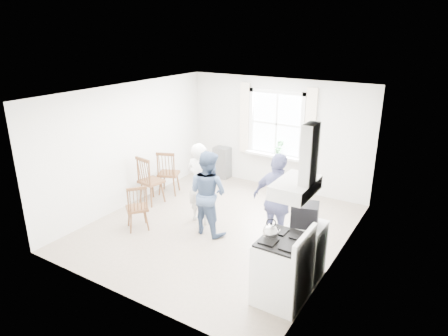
{
  "coord_description": "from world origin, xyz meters",
  "views": [
    {
      "loc": [
        3.73,
        -5.83,
        3.67
      ],
      "look_at": [
        -0.02,
        0.2,
        1.15
      ],
      "focal_mm": 32.0,
      "sensor_mm": 36.0,
      "label": 1
    }
  ],
  "objects_px": {
    "windsor_chair_a": "(167,169)",
    "windsor_chair_b": "(147,176)",
    "low_cabinet": "(306,250)",
    "person_left": "(200,183)",
    "person_right": "(278,202)",
    "windsor_chair_c": "(137,203)",
    "person_mid": "(208,193)",
    "gas_stove": "(283,269)",
    "stereo_stack": "(305,214)"
  },
  "relations": [
    {
      "from": "windsor_chair_b",
      "to": "person_mid",
      "type": "bearing_deg",
      "value": -10.78
    },
    {
      "from": "windsor_chair_c",
      "to": "person_mid",
      "type": "distance_m",
      "value": 1.34
    },
    {
      "from": "gas_stove",
      "to": "stereo_stack",
      "type": "xyz_separation_m",
      "value": [
        0.04,
        0.64,
        0.59
      ]
    },
    {
      "from": "gas_stove",
      "to": "windsor_chair_b",
      "type": "height_order",
      "value": "gas_stove"
    },
    {
      "from": "windsor_chair_a",
      "to": "person_left",
      "type": "height_order",
      "value": "person_left"
    },
    {
      "from": "person_right",
      "to": "person_left",
      "type": "bearing_deg",
      "value": 7.35
    },
    {
      "from": "low_cabinet",
      "to": "windsor_chair_c",
      "type": "relative_size",
      "value": 0.97
    },
    {
      "from": "windsor_chair_b",
      "to": "person_left",
      "type": "height_order",
      "value": "person_left"
    },
    {
      "from": "windsor_chair_c",
      "to": "person_mid",
      "type": "relative_size",
      "value": 0.58
    },
    {
      "from": "low_cabinet",
      "to": "person_left",
      "type": "xyz_separation_m",
      "value": [
        -2.43,
        0.65,
        0.36
      ]
    },
    {
      "from": "windsor_chair_a",
      "to": "person_left",
      "type": "xyz_separation_m",
      "value": [
        1.41,
        -0.71,
        0.18
      ]
    },
    {
      "from": "windsor_chair_b",
      "to": "person_mid",
      "type": "height_order",
      "value": "person_mid"
    },
    {
      "from": "person_mid",
      "to": "windsor_chair_a",
      "type": "bearing_deg",
      "value": -21.96
    },
    {
      "from": "windsor_chair_c",
      "to": "person_right",
      "type": "relative_size",
      "value": 0.54
    },
    {
      "from": "low_cabinet",
      "to": "person_mid",
      "type": "bearing_deg",
      "value": 169.28
    },
    {
      "from": "gas_stove",
      "to": "low_cabinet",
      "type": "relative_size",
      "value": 1.24
    },
    {
      "from": "low_cabinet",
      "to": "windsor_chair_a",
      "type": "distance_m",
      "value": 4.08
    },
    {
      "from": "windsor_chair_b",
      "to": "person_left",
      "type": "xyz_separation_m",
      "value": [
        1.46,
        -0.08,
        0.15
      ]
    },
    {
      "from": "gas_stove",
      "to": "windsor_chair_b",
      "type": "relative_size",
      "value": 1.04
    },
    {
      "from": "person_right",
      "to": "windsor_chair_c",
      "type": "bearing_deg",
      "value": 29.15
    },
    {
      "from": "low_cabinet",
      "to": "person_right",
      "type": "height_order",
      "value": "person_right"
    },
    {
      "from": "gas_stove",
      "to": "windsor_chair_b",
      "type": "bearing_deg",
      "value": 159.35
    },
    {
      "from": "windsor_chair_a",
      "to": "windsor_chair_b",
      "type": "distance_m",
      "value": 0.63
    },
    {
      "from": "windsor_chair_a",
      "to": "windsor_chair_b",
      "type": "xyz_separation_m",
      "value": [
        -0.04,
        -0.62,
        0.02
      ]
    },
    {
      "from": "person_right",
      "to": "gas_stove",
      "type": "bearing_deg",
      "value": 128.31
    },
    {
      "from": "person_left",
      "to": "windsor_chair_c",
      "type": "bearing_deg",
      "value": 53.71
    },
    {
      "from": "gas_stove",
      "to": "person_left",
      "type": "xyz_separation_m",
      "value": [
        -2.36,
        1.35,
        0.33
      ]
    },
    {
      "from": "stereo_stack",
      "to": "windsor_chair_b",
      "type": "bearing_deg",
      "value": 168.37
    },
    {
      "from": "low_cabinet",
      "to": "windsor_chair_a",
      "type": "xyz_separation_m",
      "value": [
        -3.84,
        1.36,
        0.19
      ]
    },
    {
      "from": "windsor_chair_c",
      "to": "windsor_chair_a",
      "type": "bearing_deg",
      "value": 111.25
    },
    {
      "from": "person_mid",
      "to": "person_left",
      "type": "bearing_deg",
      "value": -28.79
    },
    {
      "from": "low_cabinet",
      "to": "gas_stove",
      "type": "bearing_deg",
      "value": -95.68
    },
    {
      "from": "low_cabinet",
      "to": "stereo_stack",
      "type": "height_order",
      "value": "stereo_stack"
    },
    {
      "from": "windsor_chair_b",
      "to": "person_right",
      "type": "relative_size",
      "value": 0.63
    },
    {
      "from": "person_left",
      "to": "person_right",
      "type": "bearing_deg",
      "value": -179.3
    },
    {
      "from": "windsor_chair_a",
      "to": "windsor_chair_b",
      "type": "height_order",
      "value": "windsor_chair_b"
    },
    {
      "from": "windsor_chair_c",
      "to": "person_mid",
      "type": "xyz_separation_m",
      "value": [
        1.15,
        0.66,
        0.24
      ]
    },
    {
      "from": "person_right",
      "to": "windsor_chair_a",
      "type": "bearing_deg",
      "value": -4.11
    },
    {
      "from": "stereo_stack",
      "to": "windsor_chair_c",
      "type": "relative_size",
      "value": 0.49
    },
    {
      "from": "gas_stove",
      "to": "windsor_chair_a",
      "type": "xyz_separation_m",
      "value": [
        -3.77,
        2.06,
        0.15
      ]
    },
    {
      "from": "windsor_chair_a",
      "to": "windsor_chair_b",
      "type": "bearing_deg",
      "value": -94.07
    },
    {
      "from": "windsor_chair_b",
      "to": "person_left",
      "type": "distance_m",
      "value": 1.47
    },
    {
      "from": "gas_stove",
      "to": "windsor_chair_c",
      "type": "height_order",
      "value": "gas_stove"
    },
    {
      "from": "gas_stove",
      "to": "person_right",
      "type": "bearing_deg",
      "value": 117.98
    },
    {
      "from": "person_mid",
      "to": "windsor_chair_c",
      "type": "bearing_deg",
      "value": 36.75
    },
    {
      "from": "windsor_chair_c",
      "to": "person_right",
      "type": "xyz_separation_m",
      "value": [
        2.46,
        0.84,
        0.29
      ]
    },
    {
      "from": "gas_stove",
      "to": "person_mid",
      "type": "height_order",
      "value": "person_mid"
    },
    {
      "from": "person_right",
      "to": "low_cabinet",
      "type": "bearing_deg",
      "value": 153.04
    },
    {
      "from": "gas_stove",
      "to": "person_left",
      "type": "height_order",
      "value": "person_left"
    },
    {
      "from": "stereo_stack",
      "to": "windsor_chair_a",
      "type": "height_order",
      "value": "stereo_stack"
    }
  ]
}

